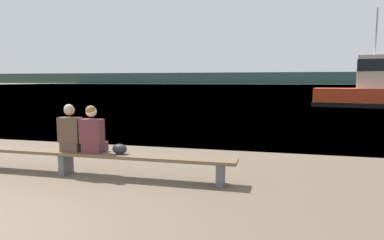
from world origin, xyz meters
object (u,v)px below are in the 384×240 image
at_px(person_left, 71,132).
at_px(tugboat_red, 372,91).
at_px(bench_main, 66,155).
at_px(shopping_bag, 120,149).
at_px(person_right, 93,133).

distance_m(person_left, tugboat_red, 23.31).
distance_m(bench_main, shopping_bag, 1.21).
bearing_deg(person_right, bench_main, -179.14).
height_order(person_right, shopping_bag, person_right).
bearing_deg(person_left, bench_main, -176.34).
bearing_deg(person_left, shopping_bag, -0.18).
height_order(person_left, tugboat_red, tugboat_red).
xyz_separation_m(bench_main, person_right, (0.63, 0.01, 0.48)).
xyz_separation_m(person_right, tugboat_red, (10.09, 20.77, 0.28)).
bearing_deg(bench_main, person_left, 3.66).
bearing_deg(person_right, tugboat_red, 64.08).
xyz_separation_m(shopping_bag, tugboat_red, (9.52, 20.78, 0.58)).
relative_size(bench_main, person_left, 7.27).
bearing_deg(person_left, person_right, 0.03).
relative_size(person_left, person_right, 1.02).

